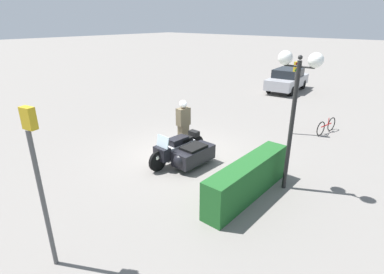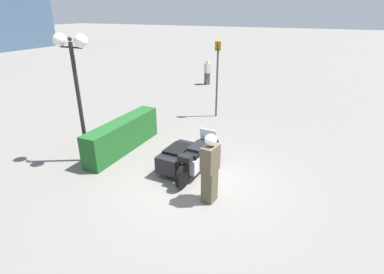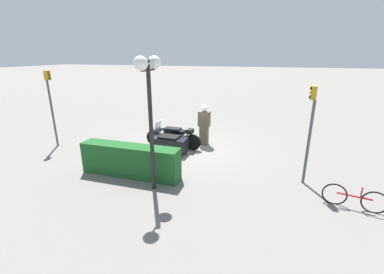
{
  "view_description": "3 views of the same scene",
  "coord_description": "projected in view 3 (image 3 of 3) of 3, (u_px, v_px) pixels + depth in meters",
  "views": [
    {
      "loc": [
        7.55,
        6.93,
        4.74
      ],
      "look_at": [
        0.09,
        0.53,
        0.87
      ],
      "focal_mm": 28.0,
      "sensor_mm": 36.0,
      "label": 1
    },
    {
      "loc": [
        -6.8,
        -2.88,
        4.6
      ],
      "look_at": [
        0.98,
        0.68,
        0.93
      ],
      "focal_mm": 28.0,
      "sensor_mm": 36.0,
      "label": 2
    },
    {
      "loc": [
        -3.49,
        10.41,
        4.01
      ],
      "look_at": [
        -0.49,
        0.75,
        0.74
      ],
      "focal_mm": 24.0,
      "sensor_mm": 36.0,
      "label": 3
    }
  ],
  "objects": [
    {
      "name": "hedge_bush_curbside",
      "position": [
        130.0,
        161.0,
        8.77
      ],
      "size": [
        3.5,
        0.63,
        1.1
      ],
      "primitive_type": "cube",
      "color": "#1E5623",
      "rests_on": "ground"
    },
    {
      "name": "police_motorcycle",
      "position": [
        169.0,
        140.0,
        11.12
      ],
      "size": [
        2.61,
        1.34,
        1.18
      ],
      "rotation": [
        0.0,
        0.0,
        -0.04
      ],
      "color": "black",
      "rests_on": "ground"
    },
    {
      "name": "traffic_light_far",
      "position": [
        311.0,
        121.0,
        7.79
      ],
      "size": [
        0.23,
        0.27,
        3.13
      ],
      "rotation": [
        0.0,
        0.0,
        -0.04
      ],
      "color": "#4C4C4C",
      "rests_on": "ground"
    },
    {
      "name": "bicycle_parked",
      "position": [
        354.0,
        198.0,
        6.93
      ],
      "size": [
        1.56,
        0.31,
        0.68
      ],
      "rotation": [
        0.0,
        0.0,
        -0.17
      ],
      "color": "black",
      "rests_on": "ground"
    },
    {
      "name": "officer_rider",
      "position": [
        204.0,
        124.0,
        11.7
      ],
      "size": [
        0.54,
        0.37,
        1.86
      ],
      "rotation": [
        0.0,
        0.0,
        1.44
      ],
      "color": "brown",
      "rests_on": "ground"
    },
    {
      "name": "twin_lamp_post",
      "position": [
        149.0,
        86.0,
        7.08
      ],
      "size": [
        0.38,
        1.18,
        3.98
      ],
      "color": "black",
      "rests_on": "ground"
    },
    {
      "name": "traffic_light_near",
      "position": [
        51.0,
        98.0,
        11.14
      ],
      "size": [
        0.22,
        0.28,
        3.36
      ],
      "rotation": [
        0.0,
        0.0,
        3.35
      ],
      "color": "#4C4C4C",
      "rests_on": "ground"
    },
    {
      "name": "ground_plane",
      "position": [
        187.0,
        147.0,
        11.68
      ],
      "size": [
        160.0,
        160.0,
        0.0
      ],
      "primitive_type": "plane",
      "color": "slate"
    }
  ]
}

